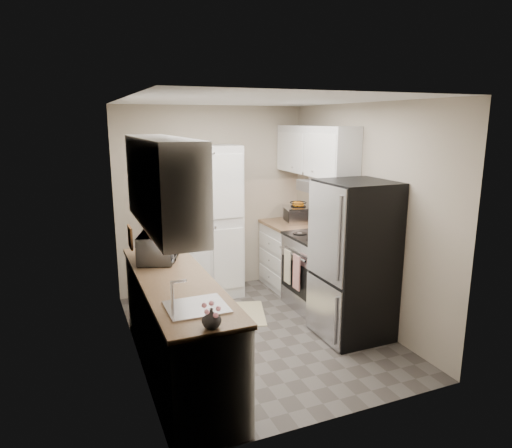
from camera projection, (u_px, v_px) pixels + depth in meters
name	position (u px, v px, depth m)	size (l,w,h in m)	color
ground	(258.00, 333.00, 5.06)	(3.20, 3.20, 0.00)	#56514C
room_shell	(257.00, 188.00, 4.68)	(2.64, 3.24, 2.52)	#B4A592
pantry_cabinet	(205.00, 223.00, 5.95)	(0.90, 0.55, 2.00)	silver
base_cabinet_left	(177.00, 328.00, 4.20)	(0.60, 2.30, 0.88)	silver
countertop_left	(175.00, 280.00, 4.10)	(0.63, 2.33, 0.04)	#846647
base_cabinet_right	(290.00, 256.00, 6.40)	(0.60, 0.80, 0.88)	silver
countertop_right	(290.00, 224.00, 6.30)	(0.63, 0.83, 0.04)	#846647
electric_range	(318.00, 271.00, 5.67)	(0.71, 0.78, 1.13)	#B7B7BC
refrigerator	(354.00, 260.00, 4.85)	(0.70, 0.72, 1.70)	#B7B7BC
microwave	(158.00, 247.00, 4.59)	(0.52, 0.35, 0.29)	silver
wine_bottle	(146.00, 240.00, 4.73)	(0.09, 0.09, 0.34)	black
flower_vase	(212.00, 318.00, 3.10)	(0.14, 0.14, 0.14)	silver
cutting_board	(169.00, 231.00, 5.10)	(0.02, 0.28, 0.34)	#489C43
toaster_oven	(296.00, 215.00, 6.31)	(0.31, 0.39, 0.22)	silver
fruit_basket	(298.00, 203.00, 6.28)	(0.23, 0.23, 0.10)	orange
kitchen_mat	(245.00, 313.00, 5.56)	(0.46, 0.73, 0.01)	beige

